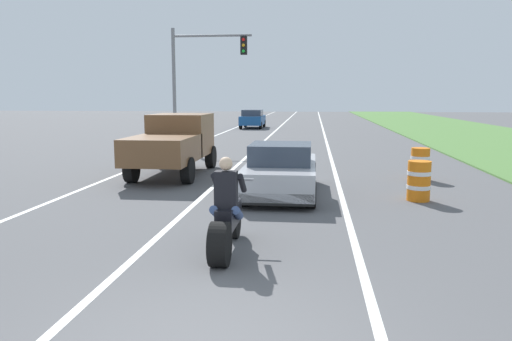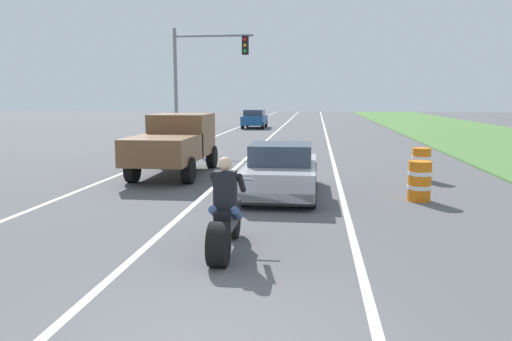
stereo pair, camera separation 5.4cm
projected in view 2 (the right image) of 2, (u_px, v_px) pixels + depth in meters
name	position (u px, v px, depth m)	size (l,w,h in m)	color
lane_stripe_left_solid	(188.00, 147.00, 25.27)	(0.14, 120.00, 0.01)	white
lane_stripe_right_solid	(330.00, 149.00, 24.41)	(0.14, 120.00, 0.01)	white
lane_stripe_centre_dashed	(258.00, 148.00, 24.84)	(0.14, 120.00, 0.01)	white
motorcycle_with_rider	(226.00, 219.00, 8.09)	(0.70, 2.21, 1.62)	black
sports_car_silver	(281.00, 171.00, 13.04)	(1.84, 4.30, 1.37)	#B7B7BC
pickup_truck_left_lane_brown	(175.00, 142.00, 16.27)	(2.02, 4.80, 1.98)	brown
traffic_light_mast_near	(199.00, 69.00, 25.11)	(4.12, 0.34, 6.00)	gray
construction_barrel_nearest	(419.00, 181.00, 12.25)	(0.58, 0.58, 1.00)	orange
construction_barrel_mid	(421.00, 164.00, 15.33)	(0.58, 0.58, 1.00)	orange
distant_car_far_ahead	(255.00, 119.00, 40.40)	(1.80, 4.00, 1.50)	#194C8C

